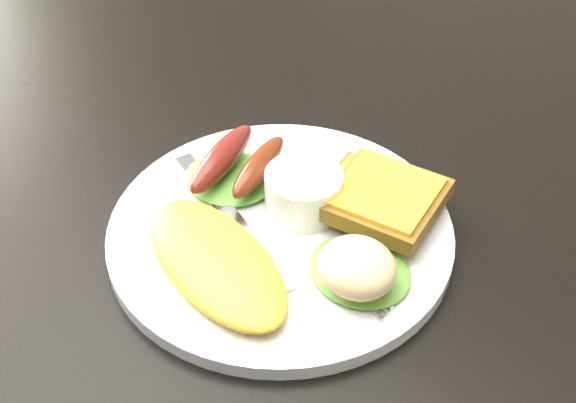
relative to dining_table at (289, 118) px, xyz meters
The scene contains 12 objects.
dining_table is the anchor object (origin of this frame).
plate 0.19m from the dining_table, 55.09° to the right, with size 0.27×0.27×0.01m, color white.
lettuce_left 0.15m from the dining_table, 72.83° to the right, with size 0.08×0.07×0.01m, color #459228.
lettuce_right 0.25m from the dining_table, 40.94° to the right, with size 0.08×0.07×0.01m, color #629925.
omelette 0.25m from the dining_table, 65.68° to the right, with size 0.15×0.07×0.02m, color gold.
sausage_a 0.15m from the dining_table, 76.18° to the right, with size 0.02×0.10×0.02m, color maroon.
sausage_b 0.15m from the dining_table, 62.98° to the right, with size 0.02×0.08×0.02m, color #5D180F.
ramekin 0.18m from the dining_table, 49.13° to the right, with size 0.06×0.06×0.04m, color white.
toast_a 0.18m from the dining_table, 31.77° to the right, with size 0.08×0.08×0.01m, color brown.
toast_b 0.20m from the dining_table, 30.52° to the right, with size 0.08×0.08×0.01m, color #865D15.
potato_salad 0.27m from the dining_table, 42.48° to the right, with size 0.06×0.06×0.03m, color #F7EEA9.
fork 0.19m from the dining_table, 67.10° to the right, with size 0.18×0.01×0.00m, color #ADAFB7.
Camera 1 is at (0.39, -0.51, 1.19)m, focal length 50.00 mm.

